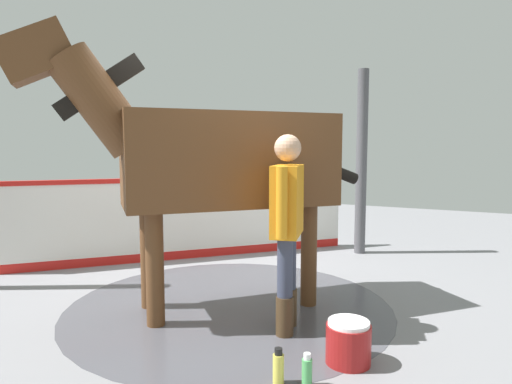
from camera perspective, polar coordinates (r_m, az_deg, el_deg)
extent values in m
cube|color=gray|center=(4.93, -3.25, -12.95)|extent=(16.00, 16.00, 0.02)
cylinder|color=#4C4C54|center=(4.54, -3.44, -14.44)|extent=(3.20, 3.20, 0.00)
cube|color=white|center=(6.34, -8.76, -3.60)|extent=(3.55, 3.38, 1.10)
cube|color=red|center=(6.27, -8.84, 1.64)|extent=(3.56, 3.39, 0.06)
cube|color=red|center=(6.43, -8.69, -7.91)|extent=(3.55, 3.38, 0.12)
cylinder|color=#4C4C51|center=(6.69, 13.50, 3.72)|extent=(0.16, 0.16, 2.71)
cube|color=brown|center=(4.27, -3.55, 4.19)|extent=(2.04, 2.00, 0.87)
cylinder|color=brown|center=(4.02, -12.97, -9.69)|extent=(0.16, 0.16, 1.02)
cylinder|color=brown|center=(4.48, -13.74, -8.10)|extent=(0.16, 0.16, 1.02)
cylinder|color=brown|center=(4.45, 6.86, -8.08)|extent=(0.16, 0.16, 1.02)
cylinder|color=brown|center=(4.87, 4.29, -6.85)|extent=(0.16, 0.16, 1.02)
cylinder|color=brown|center=(4.11, -19.55, 10.93)|extent=(0.89, 0.87, 0.98)
cube|color=black|center=(4.13, -19.61, 12.73)|extent=(0.60, 0.57, 0.61)
cube|color=brown|center=(4.19, -26.63, 15.78)|extent=(0.66, 0.65, 0.56)
cylinder|color=black|center=(4.70, 9.34, 3.05)|extent=(0.59, 0.57, 0.35)
cylinder|color=#47331E|center=(4.04, 4.22, -14.60)|extent=(0.15, 0.15, 0.33)
cylinder|color=#383D51|center=(3.91, 4.27, -8.86)|extent=(0.13, 0.13, 0.50)
cylinder|color=#47331E|center=(3.83, 3.73, -15.71)|extent=(0.15, 0.15, 0.33)
cylinder|color=#383D51|center=(3.70, 3.77, -9.70)|extent=(0.13, 0.13, 0.50)
cube|color=orange|center=(3.70, 4.08, -1.08)|extent=(0.53, 0.33, 0.59)
cylinder|color=orange|center=(3.99, 4.71, -0.39)|extent=(0.09, 0.09, 0.56)
cylinder|color=orange|center=(3.41, 3.36, -1.40)|extent=(0.09, 0.09, 0.56)
sphere|color=tan|center=(3.68, 4.13, 5.71)|extent=(0.23, 0.23, 0.23)
cylinder|color=maroon|center=(3.46, 11.87, -18.71)|extent=(0.33, 0.33, 0.29)
cylinder|color=white|center=(3.40, 11.92, -16.26)|extent=(0.30, 0.30, 0.03)
cylinder|color=#D8CC4C|center=(3.16, 2.91, -21.95)|extent=(0.08, 0.08, 0.20)
cylinder|color=black|center=(3.10, 2.93, -19.93)|extent=(0.05, 0.05, 0.04)
cylinder|color=#4CA559|center=(3.15, 6.62, -22.22)|extent=(0.07, 0.07, 0.18)
cylinder|color=white|center=(3.10, 6.64, -20.39)|extent=(0.05, 0.05, 0.04)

